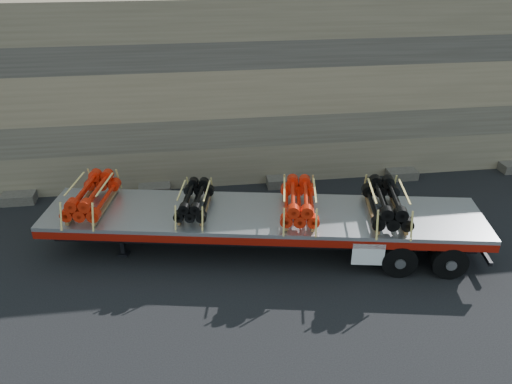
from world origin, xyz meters
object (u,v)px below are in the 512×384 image
at_px(bundle_front, 92,196).
at_px(bundle_rear, 386,204).
at_px(trailer, 262,231).
at_px(bundle_midrear, 299,202).
at_px(bundle_midfront, 195,201).

height_order(bundle_front, bundle_rear, bundle_rear).
bearing_deg(bundle_rear, bundle_front, 180.00).
height_order(trailer, bundle_midrear, bundle_midrear).
xyz_separation_m(trailer, bundle_midrear, (1.08, -0.21, 1.07)).
distance_m(bundle_front, bundle_midrear, 6.40).
bearing_deg(bundle_midrear, bundle_midfront, 180.00).
height_order(bundle_midrear, bundle_rear, bundle_rear).
height_order(bundle_front, bundle_midrear, bundle_front).
bearing_deg(bundle_rear, trailer, 180.00).
xyz_separation_m(trailer, bundle_front, (-5.20, 1.01, 1.08)).
xyz_separation_m(bundle_front, bundle_midfront, (3.15, -0.61, -0.07)).
relative_size(trailer, bundle_midfront, 7.02).
xyz_separation_m(bundle_midfront, bundle_midrear, (3.14, -0.61, 0.06)).
height_order(trailer, bundle_midfront, bundle_midfront).
relative_size(trailer, bundle_midrear, 6.04).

